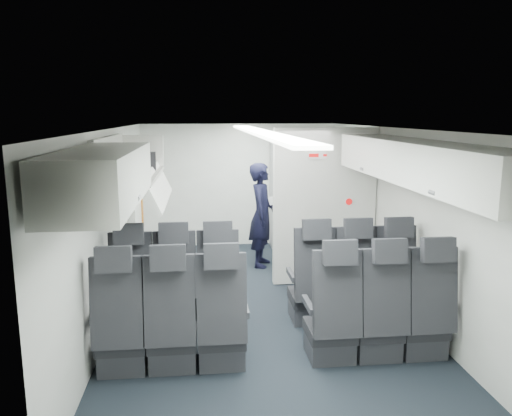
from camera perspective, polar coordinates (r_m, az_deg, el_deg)
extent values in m
cube|color=black|center=(6.22, 0.41, -11.21)|extent=(3.40, 6.00, 0.01)
cube|color=silver|center=(5.77, 0.44, 9.06)|extent=(3.40, 6.00, 0.01)
cube|color=silver|center=(8.84, -1.84, 2.62)|extent=(3.40, 0.01, 2.15)
cube|color=silver|center=(3.07, 7.14, -13.14)|extent=(3.40, 0.01, 2.15)
cube|color=silver|center=(5.95, -16.07, -1.75)|extent=(0.01, 6.00, 2.15)
cube|color=silver|center=(6.32, 15.91, -1.02)|extent=(0.01, 6.00, 2.15)
cube|color=white|center=(5.77, 0.44, 8.67)|extent=(0.25, 5.52, 0.03)
cube|color=black|center=(5.71, -13.59, -10.59)|extent=(0.44, 0.46, 0.12)
cube|color=#2D2D33|center=(5.77, -13.52, -12.08)|extent=(0.42, 0.42, 0.22)
cube|color=black|center=(5.36, -14.09, -6.95)|extent=(0.44, 0.20, 0.80)
cube|color=black|center=(5.20, -14.36, -2.91)|extent=(0.30, 0.12, 0.23)
cube|color=#2D2D33|center=(5.62, -16.00, -8.02)|extent=(0.05, 0.40, 0.06)
cube|color=#2D2D33|center=(5.56, -11.49, -8.02)|extent=(0.05, 0.40, 0.06)
cube|color=black|center=(5.67, -9.00, -10.58)|extent=(0.44, 0.46, 0.12)
cube|color=#2D2D33|center=(5.73, -8.95, -12.07)|extent=(0.42, 0.42, 0.22)
cube|color=black|center=(5.31, -9.25, -6.91)|extent=(0.44, 0.20, 0.80)
cube|color=black|center=(5.16, -9.41, -2.83)|extent=(0.30, 0.12, 0.23)
cube|color=#2D2D33|center=(5.56, -11.38, -8.02)|extent=(0.05, 0.40, 0.06)
cube|color=#2D2D33|center=(5.54, -6.80, -7.96)|extent=(0.05, 0.40, 0.06)
cube|color=black|center=(5.66, -4.37, -10.50)|extent=(0.44, 0.46, 0.12)
cube|color=#2D2D33|center=(5.72, -4.34, -11.99)|extent=(0.42, 0.42, 0.22)
cube|color=black|center=(5.31, -4.35, -6.82)|extent=(0.44, 0.20, 0.80)
cube|color=black|center=(5.15, -4.40, -2.73)|extent=(0.30, 0.12, 0.23)
cube|color=#2D2D33|center=(5.54, -6.70, -7.95)|extent=(0.05, 0.40, 0.06)
cube|color=#2D2D33|center=(5.55, -2.11, -7.84)|extent=(0.05, 0.40, 0.06)
cube|color=black|center=(5.78, 6.15, -10.06)|extent=(0.44, 0.46, 0.12)
cube|color=#2D2D33|center=(5.84, 6.11, -11.53)|extent=(0.42, 0.42, 0.22)
cube|color=black|center=(5.44, 6.74, -6.43)|extent=(0.44, 0.20, 0.80)
cube|color=black|center=(5.29, 6.95, -2.44)|extent=(0.30, 0.12, 0.23)
cube|color=#2D2D33|center=(5.62, 4.06, -7.62)|extent=(0.05, 0.40, 0.06)
cube|color=#2D2D33|center=(5.71, 8.44, -7.40)|extent=(0.05, 0.40, 0.06)
cube|color=black|center=(5.89, 10.49, -9.78)|extent=(0.44, 0.46, 0.12)
cube|color=#2D2D33|center=(5.95, 10.43, -11.23)|extent=(0.42, 0.42, 0.22)
cube|color=black|center=(5.55, 11.29, -6.20)|extent=(0.44, 0.20, 0.80)
cube|color=black|center=(5.41, 11.61, -2.29)|extent=(0.30, 0.12, 0.23)
cube|color=#2D2D33|center=(5.72, 8.54, -7.40)|extent=(0.05, 0.40, 0.06)
cube|color=#2D2D33|center=(5.84, 12.75, -7.15)|extent=(0.05, 0.40, 0.06)
cube|color=black|center=(6.03, 14.64, -9.46)|extent=(0.44, 0.46, 0.12)
cube|color=#2D2D33|center=(6.09, 14.57, -10.88)|extent=(0.42, 0.42, 0.22)
cube|color=black|center=(5.70, 15.63, -5.94)|extent=(0.44, 0.20, 0.80)
cube|color=black|center=(5.56, 16.03, -2.13)|extent=(0.30, 0.12, 0.23)
cube|color=#2D2D33|center=(5.85, 12.84, -7.15)|extent=(0.05, 0.40, 0.06)
cube|color=#2D2D33|center=(6.00, 16.84, -6.87)|extent=(0.05, 0.40, 0.06)
cube|color=black|center=(4.89, -14.93, -14.39)|extent=(0.44, 0.46, 0.12)
cube|color=#2D2D33|center=(4.96, -14.84, -16.07)|extent=(0.42, 0.42, 0.22)
cube|color=black|center=(4.52, -15.62, -10.38)|extent=(0.44, 0.20, 0.80)
cube|color=black|center=(4.34, -15.99, -5.67)|extent=(0.30, 0.12, 0.23)
cube|color=#2D2D33|center=(4.79, -17.80, -11.44)|extent=(0.05, 0.40, 0.06)
cube|color=#2D2D33|center=(4.72, -12.46, -11.49)|extent=(0.05, 0.40, 0.06)
cube|color=black|center=(4.84, -9.49, -14.43)|extent=(0.44, 0.46, 0.12)
cube|color=#2D2D33|center=(4.91, -9.43, -16.12)|extent=(0.42, 0.42, 0.22)
cube|color=black|center=(4.46, -9.82, -10.38)|extent=(0.44, 0.20, 0.80)
cube|color=black|center=(4.29, -10.03, -5.62)|extent=(0.30, 0.12, 0.23)
cube|color=#2D2D33|center=(4.72, -12.34, -11.49)|extent=(0.05, 0.40, 0.06)
cube|color=#2D2D33|center=(4.69, -6.88, -11.45)|extent=(0.05, 0.40, 0.06)
cube|color=black|center=(4.83, -3.99, -14.34)|extent=(0.44, 0.46, 0.12)
cube|color=#2D2D33|center=(4.90, -3.96, -16.03)|extent=(0.42, 0.42, 0.22)
cube|color=black|center=(4.46, -3.94, -10.28)|extent=(0.44, 0.20, 0.80)
cube|color=black|center=(4.28, -3.98, -5.51)|extent=(0.30, 0.12, 0.23)
cube|color=#2D2D33|center=(4.69, -6.76, -11.45)|extent=(0.05, 0.40, 0.06)
cube|color=#2D2D33|center=(4.71, -1.29, -11.30)|extent=(0.05, 0.40, 0.06)
cube|color=black|center=(4.98, 8.42, -13.67)|extent=(0.44, 0.46, 0.12)
cube|color=#2D2D33|center=(5.04, 8.37, -15.32)|extent=(0.42, 0.42, 0.22)
cube|color=black|center=(4.61, 9.27, -9.66)|extent=(0.44, 0.20, 0.80)
cube|color=black|center=(4.44, 9.60, -5.04)|extent=(0.30, 0.12, 0.23)
cube|color=#2D2D33|center=(4.79, 6.01, -10.95)|extent=(0.05, 0.40, 0.06)
cube|color=#2D2D33|center=(4.90, 11.13, -10.60)|extent=(0.05, 0.40, 0.06)
cube|color=black|center=(5.10, 13.45, -13.22)|extent=(0.44, 0.46, 0.12)
cube|color=#2D2D33|center=(5.17, 13.37, -14.84)|extent=(0.42, 0.42, 0.22)
cube|color=black|center=(4.75, 14.58, -9.27)|extent=(0.44, 0.20, 0.80)
cube|color=black|center=(4.58, 15.04, -4.77)|extent=(0.30, 0.12, 0.23)
cube|color=#2D2D33|center=(4.90, 11.25, -10.59)|extent=(0.05, 0.40, 0.06)
cube|color=#2D2D33|center=(5.05, 16.09, -10.18)|extent=(0.05, 0.40, 0.06)
cube|color=black|center=(5.27, 18.18, -12.70)|extent=(0.44, 0.46, 0.12)
cube|color=#2D2D33|center=(5.33, 18.08, -14.28)|extent=(0.42, 0.42, 0.22)
cube|color=black|center=(4.92, 19.55, -8.84)|extent=(0.44, 0.20, 0.80)
cube|color=black|center=(4.76, 20.10, -4.48)|extent=(0.30, 0.12, 0.23)
cube|color=#2D2D33|center=(5.05, 16.20, -10.17)|extent=(0.05, 0.40, 0.06)
cube|color=#2D2D33|center=(5.23, 20.72, -9.72)|extent=(0.05, 0.40, 0.06)
cube|color=white|center=(3.83, -17.20, 3.43)|extent=(0.52, 1.80, 0.40)
cylinder|color=slate|center=(3.81, -13.37, 1.15)|extent=(0.04, 0.10, 0.04)
cube|color=#9E9E93|center=(5.57, -13.75, 3.64)|extent=(0.52, 1.70, 0.04)
cube|color=white|center=(5.59, -16.50, 5.60)|extent=(0.06, 1.70, 0.44)
cube|color=white|center=(4.73, -15.13, 4.82)|extent=(0.52, 0.04, 0.40)
cube|color=white|center=(6.37, -12.89, 6.33)|extent=(0.52, 0.04, 0.40)
cube|color=white|center=(5.55, -11.14, 2.59)|extent=(0.21, 1.61, 0.38)
cube|color=white|center=(4.29, 22.72, 3.81)|extent=(0.52, 1.80, 0.40)
cylinder|color=slate|center=(4.20, 19.58, 1.68)|extent=(0.04, 0.10, 0.04)
cube|color=white|center=(5.88, 14.49, 5.93)|extent=(0.52, 1.70, 0.40)
cylinder|color=slate|center=(5.81, 12.10, 4.39)|extent=(0.04, 0.10, 0.04)
cube|color=silver|center=(6.85, 7.81, 0.16)|extent=(1.40, 0.12, 2.13)
cube|color=white|center=(6.65, 7.03, 6.00)|extent=(0.24, 0.01, 0.10)
cube|color=red|center=(6.63, 6.62, 6.00)|extent=(0.13, 0.01, 0.04)
cube|color=red|center=(6.67, 7.89, 5.99)|extent=(0.05, 0.01, 0.03)
cylinder|color=white|center=(6.85, 10.56, 0.73)|extent=(0.11, 0.01, 0.11)
cylinder|color=red|center=(6.85, 10.58, 0.71)|extent=(0.09, 0.01, 0.09)
cube|color=#939399|center=(8.71, 4.55, 1.64)|extent=(0.85, 0.50, 1.90)
cube|color=#3F3F42|center=(8.54, 4.83, -1.62)|extent=(0.80, 0.01, 0.02)
cube|color=#3F3F42|center=(8.45, 4.88, 1.70)|extent=(0.80, 0.01, 0.02)
cube|color=#3F3F42|center=(8.39, 4.94, 5.07)|extent=(0.80, 0.01, 0.02)
cube|color=silver|center=(7.47, -13.60, -0.14)|extent=(0.10, 0.92, 1.86)
cylinder|color=black|center=(7.39, -13.30, 3.68)|extent=(0.03, 0.22, 0.22)
cube|color=gold|center=(7.75, -12.90, 0.64)|extent=(0.02, 0.10, 0.75)
cylinder|color=white|center=(6.68, -14.78, 1.61)|extent=(0.01, 0.11, 0.11)
cylinder|color=red|center=(6.68, -14.69, 1.61)|extent=(0.01, 0.09, 0.09)
imported|color=black|center=(7.62, 0.66, -0.79)|extent=(0.52, 0.66, 1.59)
cube|color=black|center=(5.72, -13.75, 5.01)|extent=(0.46, 0.39, 0.24)
cube|color=white|center=(7.56, 2.14, 0.92)|extent=(0.18, 0.04, 0.13)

